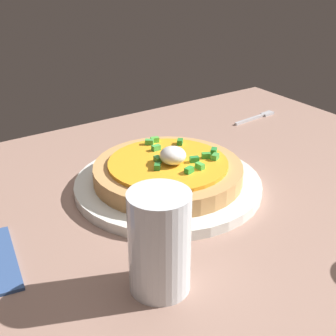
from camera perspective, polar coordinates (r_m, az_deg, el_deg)
name	(u,v)px	position (r cm, az deg, el deg)	size (l,w,h in cm)	color
dining_table	(184,220)	(67.00, 1.98, -6.17)	(97.66, 75.60, 3.50)	#957162
plate	(168,185)	(70.62, 0.00, -2.00)	(27.45, 27.45, 1.49)	white
pizza	(168,171)	(69.58, 0.03, -0.35)	(21.75, 21.75, 5.55)	tan
cup_near	(160,246)	(49.66, -1.02, -9.32)	(6.51, 6.51, 11.40)	silver
fork	(258,117)	(100.53, 10.64, 6.01)	(11.15, 2.13, 0.50)	#B7B7BC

